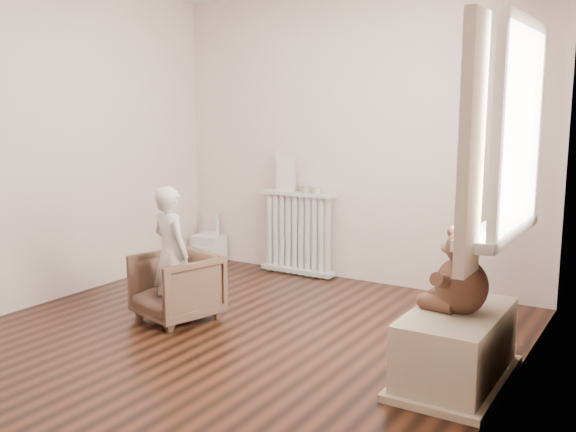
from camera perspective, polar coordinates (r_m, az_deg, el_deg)
The scene contains 18 objects.
floor at distance 4.55m, azimuth -4.66°, elevation -10.64°, with size 3.60×3.60×0.01m, color black.
back_wall at distance 5.82m, azimuth 5.75°, elevation 6.90°, with size 3.60×0.02×2.60m, color silver.
left_wall at distance 5.53m, azimuth -20.17°, elevation 6.22°, with size 0.02×3.60×2.60m, color silver.
right_wall at distance 3.52m, azimuth 19.49°, elevation 4.62°, with size 0.02×3.60×2.60m, color silver.
window at distance 3.81m, azimuth 19.99°, elevation 7.20°, with size 0.03×0.90×1.10m, color white.
window_sill at distance 3.90m, azimuth 18.21°, elevation -1.27°, with size 0.22×1.10×0.06m, color silver.
curtain_left at distance 3.29m, azimuth 16.00°, elevation 6.05°, with size 0.06×0.26×1.30m, color tan.
curtain_right at distance 4.40m, azimuth 20.07°, elevation 6.66°, with size 0.06×0.26×1.30m, color tan.
radiator at distance 6.06m, azimuth 0.90°, elevation -1.62°, with size 0.75×0.14×0.79m, color silver.
paper_doll at distance 6.04m, azimuth -0.18°, elevation 3.81°, with size 0.20×0.02×0.34m, color beige.
tin_a at distance 5.95m, azimuth 1.52°, elevation 2.36°, with size 0.10×0.10×0.06m, color #A59E8C.
tin_b at distance 5.89m, azimuth 2.53°, elevation 2.25°, with size 0.09×0.09×0.05m, color #A59E8C.
toy_vanity at distance 6.65m, azimuth -7.10°, elevation -1.69°, with size 0.31×0.22×0.49m, color silver.
armchair at distance 4.88m, azimuth -9.88°, elevation -6.21°, with size 0.54×0.55×0.50m, color #523727.
child at distance 4.78m, azimuth -10.37°, elevation -3.30°, with size 0.36×0.24×0.99m, color beige.
toy_bench at distance 3.90m, azimuth 14.71°, elevation -11.31°, with size 0.48×0.90×0.43m, color #C6B794.
teddy_bear at distance 3.75m, azimuth 15.21°, elevation -4.66°, with size 0.39×0.30×0.48m, color #3D2317, non-canonical shape.
plush_cat at distance 4.10m, azimuth 18.91°, elevation 1.06°, with size 0.18×0.29×0.24m, color slate, non-canonical shape.
Camera 1 is at (2.53, -3.43, 1.58)m, focal length 40.00 mm.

